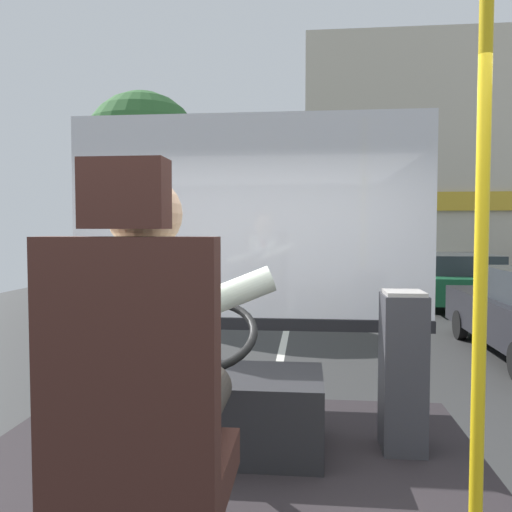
{
  "coord_description": "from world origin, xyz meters",
  "views": [
    {
      "loc": [
        0.41,
        -1.91,
        1.94
      ],
      "look_at": [
        0.14,
        0.73,
        1.81
      ],
      "focal_mm": 36.38,
      "sensor_mm": 36.0,
      "label": 1
    }
  ],
  "objects_px": {
    "steering_console": "(217,408)",
    "parked_car_white": "(394,256)",
    "bus_driver": "(153,355)",
    "parked_car_green": "(454,278)",
    "fare_box": "(403,371)",
    "parked_car_silver": "(424,267)",
    "driver_seat": "(141,435)",
    "handrail_pole": "(482,235)"
  },
  "relations": [
    {
      "from": "handrail_pole",
      "to": "parked_car_white",
      "type": "xyz_separation_m",
      "value": [
        3.33,
        22.09,
        -1.19
      ]
    },
    {
      "from": "steering_console",
      "to": "parked_car_silver",
      "type": "distance_m",
      "value": 16.62
    },
    {
      "from": "bus_driver",
      "to": "parked_car_silver",
      "type": "relative_size",
      "value": 0.2
    },
    {
      "from": "parked_car_green",
      "to": "fare_box",
      "type": "bearing_deg",
      "value": -106.44
    },
    {
      "from": "parked_car_white",
      "to": "parked_car_silver",
      "type": "bearing_deg",
      "value": -87.91
    },
    {
      "from": "bus_driver",
      "to": "fare_box",
      "type": "relative_size",
      "value": 0.99
    },
    {
      "from": "steering_console",
      "to": "parked_car_green",
      "type": "height_order",
      "value": "steering_console"
    },
    {
      "from": "handrail_pole",
      "to": "fare_box",
      "type": "bearing_deg",
      "value": 93.42
    },
    {
      "from": "parked_car_silver",
      "to": "parked_car_white",
      "type": "bearing_deg",
      "value": 92.09
    },
    {
      "from": "handrail_pole",
      "to": "fare_box",
      "type": "height_order",
      "value": "handrail_pole"
    },
    {
      "from": "parked_car_white",
      "to": "parked_car_green",
      "type": "bearing_deg",
      "value": -90.76
    },
    {
      "from": "handrail_pole",
      "to": "driver_seat",
      "type": "bearing_deg",
      "value": -161.85
    },
    {
      "from": "driver_seat",
      "to": "steering_console",
      "type": "xyz_separation_m",
      "value": [
        0.0,
        1.24,
        -0.35
      ]
    },
    {
      "from": "bus_driver",
      "to": "steering_console",
      "type": "distance_m",
      "value": 1.24
    },
    {
      "from": "fare_box",
      "to": "parked_car_green",
      "type": "xyz_separation_m",
      "value": [
        3.25,
        11.02,
        -0.52
      ]
    },
    {
      "from": "fare_box",
      "to": "parked_car_white",
      "type": "xyz_separation_m",
      "value": [
        3.39,
        21.09,
        -0.47
      ]
    },
    {
      "from": "handrail_pole",
      "to": "parked_car_green",
      "type": "height_order",
      "value": "handrail_pole"
    },
    {
      "from": "bus_driver",
      "to": "handrail_pole",
      "type": "distance_m",
      "value": 1.11
    },
    {
      "from": "bus_driver",
      "to": "parked_car_green",
      "type": "distance_m",
      "value": 12.97
    },
    {
      "from": "bus_driver",
      "to": "steering_console",
      "type": "xyz_separation_m",
      "value": [
        0.0,
        1.12,
        -0.55
      ]
    },
    {
      "from": "steering_console",
      "to": "parked_car_green",
      "type": "relative_size",
      "value": 0.24
    },
    {
      "from": "steering_console",
      "to": "parked_car_white",
      "type": "height_order",
      "value": "steering_console"
    },
    {
      "from": "driver_seat",
      "to": "parked_car_green",
      "type": "height_order",
      "value": "driver_seat"
    },
    {
      "from": "driver_seat",
      "to": "parked_car_white",
      "type": "xyz_separation_m",
      "value": [
        4.35,
        22.43,
        -0.63
      ]
    },
    {
      "from": "driver_seat",
      "to": "parked_car_white",
      "type": "height_order",
      "value": "driver_seat"
    },
    {
      "from": "steering_console",
      "to": "handrail_pole",
      "type": "distance_m",
      "value": 1.65
    },
    {
      "from": "fare_box",
      "to": "parked_car_white",
      "type": "distance_m",
      "value": 21.37
    },
    {
      "from": "fare_box",
      "to": "parked_car_silver",
      "type": "bearing_deg",
      "value": 77.32
    },
    {
      "from": "bus_driver",
      "to": "parked_car_green",
      "type": "height_order",
      "value": "bus_driver"
    },
    {
      "from": "parked_car_green",
      "to": "parked_car_white",
      "type": "xyz_separation_m",
      "value": [
        0.13,
        10.07,
        0.05
      ]
    },
    {
      "from": "driver_seat",
      "to": "handrail_pole",
      "type": "bearing_deg",
      "value": 18.15
    },
    {
      "from": "handrail_pole",
      "to": "parked_car_green",
      "type": "bearing_deg",
      "value": 75.13
    },
    {
      "from": "parked_car_white",
      "to": "steering_console",
      "type": "bearing_deg",
      "value": -101.6
    },
    {
      "from": "parked_car_green",
      "to": "driver_seat",
      "type": "bearing_deg",
      "value": -108.84
    },
    {
      "from": "parked_car_green",
      "to": "steering_console",
      "type": "bearing_deg",
      "value": -110.77
    },
    {
      "from": "handrail_pole",
      "to": "parked_car_silver",
      "type": "bearing_deg",
      "value": 78.24
    },
    {
      "from": "fare_box",
      "to": "parked_car_white",
      "type": "height_order",
      "value": "fare_box"
    },
    {
      "from": "driver_seat",
      "to": "bus_driver",
      "type": "relative_size",
      "value": 1.61
    },
    {
      "from": "steering_console",
      "to": "parked_car_white",
      "type": "distance_m",
      "value": 21.63
    },
    {
      "from": "bus_driver",
      "to": "handrail_pole",
      "type": "relative_size",
      "value": 0.36
    },
    {
      "from": "parked_car_silver",
      "to": "parked_car_green",
      "type": "bearing_deg",
      "value": -93.81
    },
    {
      "from": "steering_console",
      "to": "handrail_pole",
      "type": "bearing_deg",
      "value": -41.37
    }
  ]
}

